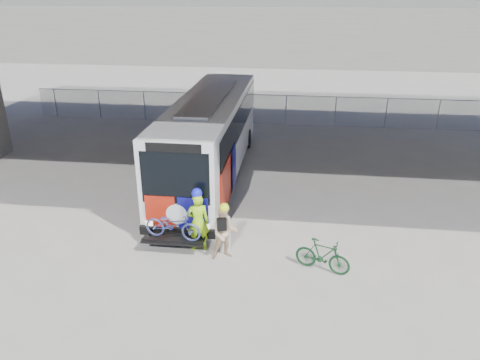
% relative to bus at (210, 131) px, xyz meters
% --- Properties ---
extents(ground, '(160.00, 160.00, 0.00)m').
position_rel_bus_xyz_m(ground, '(2.00, -3.03, -2.11)').
color(ground, '#9E9991').
rests_on(ground, ground).
extents(bus, '(2.67, 13.01, 3.69)m').
position_rel_bus_xyz_m(bus, '(0.00, 0.00, 0.00)').
color(bus, silver).
rests_on(bus, ground).
extents(overpass, '(40.00, 16.00, 7.95)m').
position_rel_bus_xyz_m(overpass, '(2.00, 0.97, 4.44)').
color(overpass, '#605E59').
rests_on(overpass, ground).
extents(chainlink_fence, '(30.00, 0.06, 30.00)m').
position_rel_bus_xyz_m(chainlink_fence, '(2.00, 8.97, -0.68)').
color(chainlink_fence, gray).
rests_on(chainlink_fence, ground).
extents(brick_buildings, '(54.00, 22.00, 12.00)m').
position_rel_bus_xyz_m(brick_buildings, '(3.23, 45.20, 3.31)').
color(brick_buildings, brown).
rests_on(brick_buildings, ground).
extents(bollard, '(0.34, 0.34, 1.32)m').
position_rel_bus_xyz_m(bollard, '(1.63, -6.31, -1.40)').
color(bollard, silver).
rests_on(bollard, ground).
extents(cyclist_hivis, '(0.82, 0.65, 2.17)m').
position_rel_bus_xyz_m(cyclist_hivis, '(0.76, -6.31, -1.06)').
color(cyclist_hivis, '#A3E718').
rests_on(cyclist_hivis, ground).
extents(cyclist_tan, '(1.03, 0.93, 1.90)m').
position_rel_bus_xyz_m(cyclist_tan, '(1.69, -6.72, -1.21)').
color(cyclist_tan, '#D6AE89').
rests_on(cyclist_tan, ground).
extents(bike_parked, '(1.77, 1.05, 1.03)m').
position_rel_bus_xyz_m(bike_parked, '(4.72, -7.06, -1.59)').
color(bike_parked, '#133C1D').
rests_on(bike_parked, ground).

